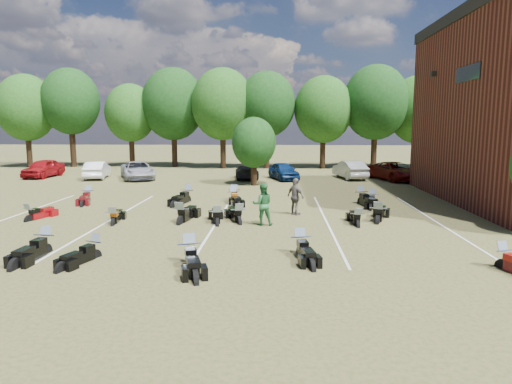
# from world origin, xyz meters

# --- Properties ---
(ground) EXTENTS (160.00, 160.00, 0.00)m
(ground) POSITION_xyz_m (0.00, 0.00, 0.00)
(ground) COLOR brown
(ground) RESTS_ON ground
(car_0) EXTENTS (2.05, 4.57, 1.52)m
(car_0) POSITION_xyz_m (-19.90, 19.57, 0.76)
(car_0) COLOR maroon
(car_0) RESTS_ON ground
(car_1) EXTENTS (2.29, 4.49, 1.41)m
(car_1) POSITION_xyz_m (-15.06, 18.93, 0.70)
(car_1) COLOR silver
(car_1) RESTS_ON ground
(car_2) EXTENTS (4.21, 5.67, 1.43)m
(car_2) POSITION_xyz_m (-11.60, 18.68, 0.72)
(car_2) COLOR #9899A0
(car_2) RESTS_ON ground
(car_3) EXTENTS (2.29, 4.59, 1.28)m
(car_3) POSITION_xyz_m (-2.78, 19.36, 0.64)
(car_3) COLOR black
(car_3) RESTS_ON ground
(car_4) EXTENTS (2.83, 4.37, 1.38)m
(car_4) POSITION_xyz_m (0.21, 18.95, 0.69)
(car_4) COLOR #0B224F
(car_4) RESTS_ON ground
(car_5) EXTENTS (2.46, 4.67, 1.46)m
(car_5) POSITION_xyz_m (5.64, 19.87, 0.73)
(car_5) COLOR #B1B0AC
(car_5) RESTS_ON ground
(car_6) EXTENTS (3.99, 5.68, 1.44)m
(car_6) POSITION_xyz_m (9.00, 18.91, 0.72)
(car_6) COLOR #5C0B05
(car_6) RESTS_ON ground
(car_7) EXTENTS (2.66, 4.78, 1.31)m
(car_7) POSITION_xyz_m (12.29, 20.28, 0.66)
(car_7) COLOR #3A393F
(car_7) RESTS_ON ground
(person_green) EXTENTS (0.98, 0.81, 1.87)m
(person_green) POSITION_xyz_m (-0.89, 2.15, 0.93)
(person_green) COLOR #266633
(person_green) RESTS_ON ground
(person_grey) EXTENTS (1.04, 1.09, 1.82)m
(person_grey) POSITION_xyz_m (0.64, 4.49, 0.91)
(person_grey) COLOR #5C554F
(person_grey) RESTS_ON ground
(motorcycle_1) EXTENTS (0.86, 2.41, 1.33)m
(motorcycle_1) POSITION_xyz_m (-8.22, -2.70, 0.00)
(motorcycle_1) COLOR black
(motorcycle_1) RESTS_ON ground
(motorcycle_2) EXTENTS (1.25, 2.15, 1.14)m
(motorcycle_2) POSITION_xyz_m (-6.31, -3.16, 0.00)
(motorcycle_2) COLOR black
(motorcycle_2) RESTS_ON ground
(motorcycle_3) EXTENTS (1.42, 2.53, 1.35)m
(motorcycle_3) POSITION_xyz_m (-3.02, -3.63, 0.00)
(motorcycle_3) COLOR black
(motorcycle_3) RESTS_ON ground
(motorcycle_4) EXTENTS (1.09, 2.34, 1.25)m
(motorcycle_4) POSITION_xyz_m (0.55, -2.39, 0.00)
(motorcycle_4) COLOR black
(motorcycle_4) RESTS_ON ground
(motorcycle_6) EXTENTS (1.31, 2.23, 1.18)m
(motorcycle_6) POSITION_xyz_m (6.73, -3.65, 0.00)
(motorcycle_6) COLOR #470A10
(motorcycle_6) RESTS_ON ground
(motorcycle_7) EXTENTS (1.22, 2.16, 1.15)m
(motorcycle_7) POSITION_xyz_m (-11.64, 2.46, 0.00)
(motorcycle_7) COLOR maroon
(motorcycle_7) RESTS_ON ground
(motorcycle_8) EXTENTS (0.96, 2.15, 1.16)m
(motorcycle_8) POSITION_xyz_m (-7.50, 1.84, 0.00)
(motorcycle_8) COLOR black
(motorcycle_8) RESTS_ON ground
(motorcycle_9) EXTENTS (1.17, 2.60, 1.40)m
(motorcycle_9) POSITION_xyz_m (-4.58, 2.23, 0.00)
(motorcycle_9) COLOR black
(motorcycle_9) RESTS_ON ground
(motorcycle_10) EXTENTS (1.12, 2.35, 1.26)m
(motorcycle_10) POSITION_xyz_m (-2.90, 2.04, 0.00)
(motorcycle_10) COLOR black
(motorcycle_10) RESTS_ON ground
(motorcycle_11) EXTENTS (1.44, 2.46, 1.31)m
(motorcycle_11) POSITION_xyz_m (-1.97, 2.38, 0.00)
(motorcycle_11) COLOR black
(motorcycle_11) RESTS_ON ground
(motorcycle_12) EXTENTS (0.67, 2.09, 1.17)m
(motorcycle_12) POSITION_xyz_m (3.25, 2.04, 0.00)
(motorcycle_12) COLOR black
(motorcycle_12) RESTS_ON ground
(motorcycle_13) EXTENTS (1.54, 2.61, 1.39)m
(motorcycle_13) POSITION_xyz_m (4.29, 2.82, 0.00)
(motorcycle_13) COLOR black
(motorcycle_13) RESTS_ON ground
(motorcycle_14) EXTENTS (1.19, 2.39, 1.28)m
(motorcycle_14) POSITION_xyz_m (-11.16, 7.87, 0.00)
(motorcycle_14) COLOR #500B10
(motorcycle_14) RESTS_ON ground
(motorcycle_16) EXTENTS (1.33, 2.58, 1.37)m
(motorcycle_16) POSITION_xyz_m (-5.42, 8.04, 0.00)
(motorcycle_16) COLOR black
(motorcycle_16) RESTS_ON ground
(motorcycle_17) EXTENTS (1.31, 2.40, 1.27)m
(motorcycle_17) POSITION_xyz_m (-2.75, 7.87, 0.00)
(motorcycle_17) COLOR black
(motorcycle_17) RESTS_ON ground
(motorcycle_18) EXTENTS (0.96, 2.30, 1.25)m
(motorcycle_18) POSITION_xyz_m (-2.78, 8.77, 0.00)
(motorcycle_18) COLOR black
(motorcycle_18) RESTS_ON ground
(motorcycle_19) EXTENTS (1.38, 2.61, 1.39)m
(motorcycle_19) POSITION_xyz_m (4.41, 7.80, 0.00)
(motorcycle_19) COLOR black
(motorcycle_19) RESTS_ON ground
(motorcycle_20) EXTENTS (1.20, 2.30, 1.22)m
(motorcycle_20) POSITION_xyz_m (4.96, 7.52, 0.00)
(motorcycle_20) COLOR black
(motorcycle_20) RESTS_ON ground
(tree_line) EXTENTS (56.00, 6.00, 9.79)m
(tree_line) POSITION_xyz_m (-1.00, 29.00, 6.31)
(tree_line) COLOR black
(tree_line) RESTS_ON ground
(young_tree_midfield) EXTENTS (3.20, 3.20, 4.70)m
(young_tree_midfield) POSITION_xyz_m (-2.00, 15.50, 3.09)
(young_tree_midfield) COLOR black
(young_tree_midfield) RESTS_ON ground
(parking_lines) EXTENTS (20.10, 14.00, 0.01)m
(parking_lines) POSITION_xyz_m (-3.00, 3.00, 0.01)
(parking_lines) COLOR silver
(parking_lines) RESTS_ON ground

